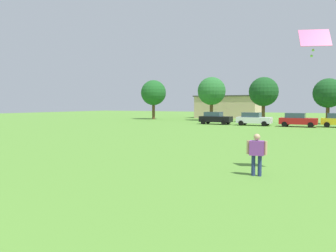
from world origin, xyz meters
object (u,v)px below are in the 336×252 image
Objects in this scene: adult_bystander at (257,151)px; parked_car_red_2 at (298,120)px; kite at (315,39)px; tree_center_left at (264,92)px; parked_car_black_0 at (215,118)px; tree_far_left at (153,93)px; tree_center_right at (328,93)px; parked_car_white_1 at (253,119)px; tree_left at (212,91)px.

adult_bystander is 0.38× the size of parked_car_red_2.
tree_center_left is (-10.06, 36.92, -0.72)m from kite.
parked_car_black_0 and parked_car_red_2 have the same top height.
parked_car_red_2 is 0.64× the size of tree_center_left.
kite is 48.89m from tree_far_left.
tree_center_left reaches higher than kite.
parked_car_red_2 is at bearing -110.86° from tree_center_right.
tree_center_left is at bearing -4.64° from tree_far_left.
kite reaches higher than parked_car_white_1.
kite is at bearing -81.76° from parked_car_red_2.
adult_bystander is 1.30× the size of kite.
parked_car_red_2 is at bearing -53.34° from tree_center_left.
parked_car_white_1 is 11.72m from tree_center_right.
kite is at bearing -63.87° from tree_left.
tree_center_right reaches higher than parked_car_black_0.
parked_car_white_1 is 5.32m from parked_car_red_2.
parked_car_black_0 reaches higher than adult_bystander.
kite is at bearing -74.76° from tree_center_left.
parked_car_black_0 is at bearing 176.15° from parked_car_white_1.
adult_bystander is 49.07m from tree_far_left.
tree_left reaches higher than kite.
adult_bystander is at bearing -54.73° from tree_far_left.
adult_bystander is at bearing -66.84° from tree_left.
tree_left reaches higher than parked_car_black_0.
adult_bystander is at bearing -85.53° from parked_car_red_2.
tree_center_right is at bearing 92.06° from kite.
tree_center_left is at bearing -10.64° from tree_left.
parked_car_black_0 is 1.00× the size of parked_car_red_2.
parked_car_black_0 is 10.86m from tree_left.
tree_left is (-14.72, 9.52, 4.01)m from parked_car_red_2.
kite reaches higher than parked_car_red_2.
adult_bystander is 31.35m from parked_car_white_1.
adult_bystander is 0.38× the size of parked_car_black_0.
tree_far_left is 11.14m from tree_left.
tree_center_right is at bearing 69.14° from parked_car_red_2.
kite reaches higher than adult_bystander.
tree_far_left is at bearing -61.14° from adult_bystander.
tree_center_left is (-8.23, 38.32, 3.60)m from adult_bystander.
parked_car_red_2 is at bearing 98.24° from kite.
tree_far_left is at bearing 148.86° from parked_car_black_0.
tree_center_right reaches higher than parked_car_red_2.
parked_car_white_1 is 22.99m from tree_far_left.
parked_car_black_0 is 9.70m from tree_center_left.
tree_left reaches higher than parked_car_white_1.
tree_center_left is at bearing 178.27° from tree_center_right.
kite is 30.84m from parked_car_white_1.
tree_center_right is at bearing -1.73° from tree_center_left.
tree_left is at bearing -73.25° from adult_bystander.
tree_far_left reaches higher than tree_center_left.
parked_car_white_1 and parked_car_red_2 have the same top height.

